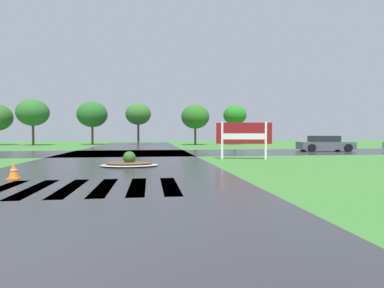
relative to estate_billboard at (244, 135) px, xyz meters
The scene contains 8 objects.
asphalt_roadway 8.25m from the estate_billboard, 150.06° to the right, with size 9.30×80.00×0.01m, color #2B2B30.
asphalt_cross_road 9.77m from the estate_billboard, 136.81° to the left, with size 90.00×8.37×0.01m, color #2B2B30.
crosswalk_stripes 11.23m from the estate_billboard, 129.23° to the right, with size 4.95×3.13×0.01m.
estate_billboard is the anchor object (origin of this frame).
median_island 7.13m from the estate_billboard, 153.37° to the right, with size 2.57×1.66×0.68m.
car_dark_suv 11.64m from the estate_billboard, 37.61° to the left, with size 4.56×2.64×1.29m.
traffic_cone 11.83m from the estate_billboard, 145.93° to the right, with size 0.36×0.36×0.53m.
background_treeline 27.53m from the estate_billboard, 116.45° to the left, with size 34.59×6.61×5.79m.
Camera 1 is at (1.70, -3.34, 1.47)m, focal length 29.25 mm.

